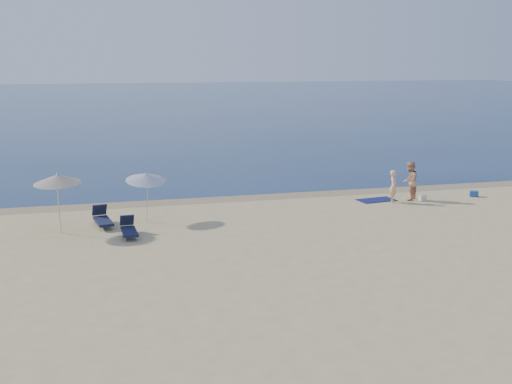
{
  "coord_description": "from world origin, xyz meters",
  "views": [
    {
      "loc": [
        -10.43,
        -11.38,
        6.89
      ],
      "look_at": [
        -3.28,
        16.0,
        1.0
      ],
      "focal_mm": 45.0,
      "sensor_mm": 36.0,
      "label": 1
    }
  ],
  "objects_px": {
    "person_left": "(393,186)",
    "umbrella_near": "(146,177)",
    "blue_cooler": "(474,194)",
    "person_right": "(410,181)"
  },
  "relations": [
    {
      "from": "umbrella_near",
      "to": "person_left",
      "type": "bearing_deg",
      "value": -7.02
    },
    {
      "from": "person_left",
      "to": "blue_cooler",
      "type": "distance_m",
      "value": 4.66
    },
    {
      "from": "person_left",
      "to": "umbrella_near",
      "type": "distance_m",
      "value": 12.05
    },
    {
      "from": "person_left",
      "to": "blue_cooler",
      "type": "height_order",
      "value": "person_left"
    },
    {
      "from": "person_right",
      "to": "umbrella_near",
      "type": "height_order",
      "value": "umbrella_near"
    },
    {
      "from": "umbrella_near",
      "to": "person_right",
      "type": "bearing_deg",
      "value": -5.99
    },
    {
      "from": "blue_cooler",
      "to": "umbrella_near",
      "type": "xyz_separation_m",
      "value": [
        -16.59,
        -0.8,
        1.77
      ]
    },
    {
      "from": "person_left",
      "to": "person_right",
      "type": "relative_size",
      "value": 0.83
    },
    {
      "from": "person_left",
      "to": "blue_cooler",
      "type": "bearing_deg",
      "value": -57.57
    },
    {
      "from": "person_right",
      "to": "blue_cooler",
      "type": "height_order",
      "value": "person_right"
    }
  ]
}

